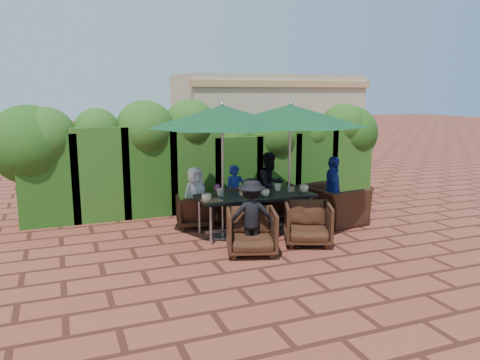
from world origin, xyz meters
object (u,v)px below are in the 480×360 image
object	(u,v)px
chair_near_left	(251,229)
dining_table	(255,198)
umbrella_right	(290,115)
chair_far_left	(194,209)
chair_far_right	(280,200)
chair_far_mid	(237,201)
umbrella_left	(222,116)
chair_end_right	(333,198)
chair_near_right	(308,221)

from	to	relation	value
chair_near_left	dining_table	bearing A→B (deg)	81.05
umbrella_right	chair_far_left	bearing A→B (deg)	151.22
dining_table	umbrella_right	size ratio (longest dim) A/B	0.75
chair_far_left	chair_far_right	world-z (taller)	chair_far_right
dining_table	chair_near_left	world-z (taller)	chair_near_left
chair_far_mid	chair_far_right	xyz separation A→B (m)	(0.93, -0.13, -0.02)
umbrella_left	chair_far_left	world-z (taller)	umbrella_left
umbrella_right	chair_far_mid	distance (m)	2.19
dining_table	chair_far_left	bearing A→B (deg)	137.44
chair_far_mid	chair_near_left	bearing A→B (deg)	91.55
chair_far_mid	chair_near_left	world-z (taller)	chair_near_left
dining_table	chair_end_right	bearing A→B (deg)	3.35
chair_far_mid	chair_near_left	xyz separation A→B (m)	(-0.52, -2.02, 0.01)
umbrella_left	chair_far_right	bearing A→B (deg)	28.49
chair_far_left	chair_far_right	size ratio (longest dim) A/B	0.90
umbrella_left	chair_end_right	xyz separation A→B (m)	(2.43, 0.10, -1.71)
chair_end_right	umbrella_right	bearing A→B (deg)	89.10
umbrella_right	chair_near_right	distance (m)	2.02
chair_far_right	umbrella_right	bearing A→B (deg)	75.87
chair_near_right	chair_end_right	xyz separation A→B (m)	(1.17, 1.02, 0.10)
chair_far_left	chair_near_left	xyz separation A→B (m)	(0.43, -1.89, 0.06)
dining_table	umbrella_left	size ratio (longest dim) A/B	0.81
umbrella_left	chair_end_right	bearing A→B (deg)	2.26
chair_far_right	chair_far_left	bearing A→B (deg)	1.70
chair_near_left	chair_far_left	bearing A→B (deg)	120.42
chair_near_right	chair_end_right	world-z (taller)	chair_end_right
umbrella_right	chair_end_right	xyz separation A→B (m)	(1.09, 0.13, -1.71)
chair_far_left	chair_far_right	distance (m)	1.88
umbrella_left	chair_far_mid	xyz separation A→B (m)	(0.65, 0.99, -1.81)
chair_near_right	chair_end_right	distance (m)	1.56
chair_far_right	chair_end_right	world-z (taller)	chair_end_right
chair_far_mid	chair_near_right	size ratio (longest dim) A/B	1.00
dining_table	chair_far_left	xyz separation A→B (m)	(-0.94, 0.87, -0.33)
chair_far_right	chair_near_left	size ratio (longest dim) A/B	0.94
chair_far_mid	chair_far_right	world-z (taller)	chair_far_mid
dining_table	chair_near_right	size ratio (longest dim) A/B	2.67
dining_table	chair_end_right	distance (m)	1.79
chair_far_mid	umbrella_left	bearing A→B (deg)	72.43
chair_far_right	umbrella_left	bearing A→B (deg)	30.10
umbrella_left	umbrella_right	bearing A→B (deg)	-1.61
dining_table	chair_near_right	world-z (taller)	chair_near_right
umbrella_left	chair_near_right	size ratio (longest dim) A/B	3.30
chair_far_right	chair_near_right	xyz separation A→B (m)	(-0.33, -1.79, 0.02)
dining_table	chair_near_right	xyz separation A→B (m)	(0.61, -0.92, -0.27)
umbrella_right	chair_end_right	distance (m)	2.03
chair_far_right	chair_near_right	distance (m)	1.82
dining_table	umbrella_left	xyz separation A→B (m)	(-0.65, 0.01, 1.54)
chair_near_left	chair_end_right	bearing A→B (deg)	43.81
umbrella_right	chair_end_right	size ratio (longest dim) A/B	2.50
chair_near_right	chair_far_mid	bearing A→B (deg)	130.72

